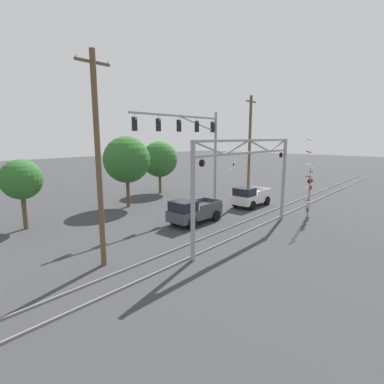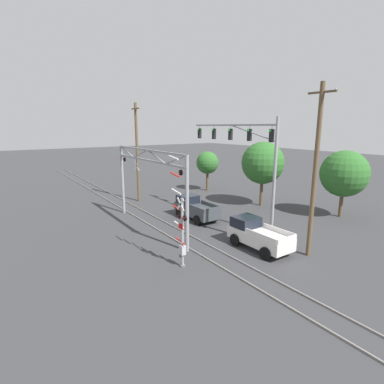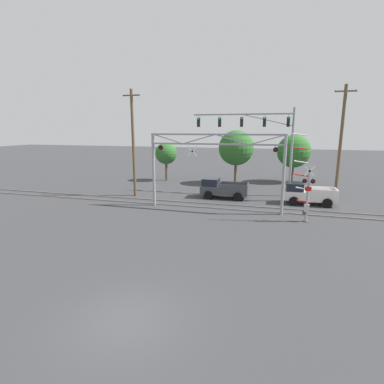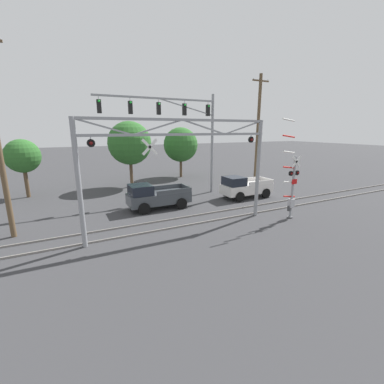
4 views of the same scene
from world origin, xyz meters
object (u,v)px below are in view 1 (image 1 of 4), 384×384
Objects in this scene: pickup_truck_following at (250,197)px; background_tree_beyond_span at (127,160)px; crossing_gantry at (248,172)px; background_tree_far_right_verge at (21,180)px; crossing_signal_mast at (309,191)px; traffic_signal_span at (197,140)px; utility_pole_left at (98,160)px; utility_pole_right at (249,148)px; pickup_truck_lead at (193,211)px; background_tree_far_left_verge at (160,159)px.

pickup_truck_following is 0.68× the size of background_tree_beyond_span.
crossing_gantry is 15.77m from background_tree_far_right_verge.
traffic_signal_span is at bearing 112.07° from crossing_signal_mast.
utility_pole_left is at bearing -176.33° from pickup_truck_following.
background_tree_beyond_span is at bearing 131.64° from pickup_truck_following.
background_tree_beyond_span reaches higher than crossing_signal_mast.
pickup_truck_following is at bearing 83.75° from crossing_signal_mast.
background_tree_beyond_span is at bearing 146.75° from utility_pole_right.
background_tree_far_right_verge is (-9.01, 8.24, 2.64)m from pickup_truck_lead.
background_tree_beyond_span is at bearing -156.53° from background_tree_far_left_verge.
background_tree_beyond_span is 9.24m from background_tree_far_right_verge.
pickup_truck_lead is 0.76× the size of background_tree_far_left_verge.
crossing_signal_mast is at bearing -89.38° from background_tree_far_left_verge.
background_tree_far_left_verge is at bearing 38.76° from utility_pole_left.
crossing_signal_mast is at bearing -41.25° from background_tree_far_right_verge.
background_tree_beyond_span is (-10.44, 6.84, -1.01)m from utility_pole_right.
utility_pole_left reaches higher than background_tree_far_right_verge.
background_tree_far_left_verge is at bearing 68.43° from traffic_signal_span.
utility_pole_right reaches higher than utility_pole_left.
utility_pole_right reaches higher than background_tree_beyond_span.
traffic_signal_span is 7.46m from pickup_truck_following.
background_tree_far_left_verge is at bearing 90.62° from crossing_signal_mast.
traffic_signal_span is 2.28× the size of pickup_truck_following.
utility_pole_right is at bearing 30.03° from crossing_gantry.
background_tree_far_left_verge reaches higher than background_tree_far_right_verge.
utility_pole_left is 13.32m from background_tree_beyond_span.
background_tree_beyond_span is at bearing 88.72° from pickup_truck_lead.
pickup_truck_following is (4.20, -3.14, -5.31)m from traffic_signal_span.
utility_pole_right is at bearing -33.25° from background_tree_beyond_span.
crossing_gantry is 1.07× the size of utility_pole_left.
crossing_signal_mast is 9.57m from pickup_truck_lead.
pickup_truck_following is at bearing 28.37° from crossing_gantry.
pickup_truck_following is 0.42× the size of utility_pole_right.
pickup_truck_lead is at bearing -143.39° from traffic_signal_span.
background_tree_far_right_verge is at bearing 161.01° from utility_pole_right.
traffic_signal_span reaches higher than crossing_signal_mast.
background_tree_far_left_verge is at bearing 109.64° from utility_pole_right.
pickup_truck_lead is at bearing 140.30° from crossing_signal_mast.
background_tree_beyond_span is 7.56m from background_tree_far_left_verge.
background_tree_beyond_span reaches higher than background_tree_far_left_verge.
background_tree_far_left_verge is (-0.81, 11.71, 3.03)m from pickup_truck_following.
crossing_gantry reaches higher than pickup_truck_lead.
utility_pole_left is (-16.11, 4.61, 3.21)m from crossing_signal_mast.
utility_pole_right is 1.75× the size of background_tree_far_left_verge.
pickup_truck_lead is 0.92× the size of background_tree_far_right_verge.
utility_pole_right is at bearing 7.95° from pickup_truck_lead.
traffic_signal_span reaches higher than background_tree_far_right_verge.
traffic_signal_span is (3.58, 7.34, 1.93)m from crossing_gantry.
background_tree_far_right_verge is (-0.20, 9.69, -1.84)m from utility_pole_left.
crossing_gantry is 12.16m from utility_pole_right.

